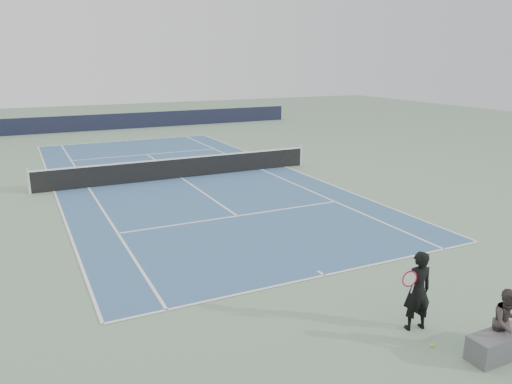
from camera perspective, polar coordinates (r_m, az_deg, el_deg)
name	(u,v)px	position (r m, az deg, el deg)	size (l,w,h in m)	color
ground	(181,178)	(23.26, -8.54, 1.59)	(80.00, 80.00, 0.00)	gray
court_surface	(181,178)	(23.26, -8.54, 1.60)	(10.97, 23.77, 0.01)	#395E88
tennis_net	(181,167)	(23.15, -8.59, 2.80)	(12.90, 0.10, 1.07)	silver
windscreen_far	(110,122)	(40.36, -16.37, 7.70)	(30.00, 0.25, 1.20)	black
tennis_player	(417,291)	(10.70, 17.94, -10.67)	(0.81, 0.56, 1.69)	black
tennis_ball	(432,345)	(10.55, 19.49, -16.20)	(0.07, 0.07, 0.07)	#D2E02D
spectator_bench	(505,332)	(10.58, 26.60, -14.15)	(1.58, 0.84, 1.32)	#545358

